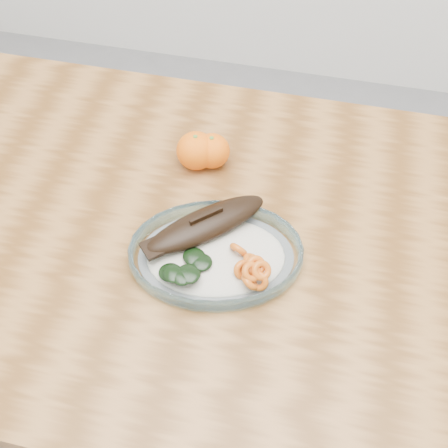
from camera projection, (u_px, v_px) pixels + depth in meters
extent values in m
plane|color=slate|center=(215.00, 397.00, 1.55)|extent=(3.00, 3.00, 0.00)
cube|color=brown|center=(209.00, 240.00, 0.98)|extent=(1.20, 0.80, 0.04)
cylinder|color=brown|center=(52.00, 190.00, 1.55)|extent=(0.06, 0.06, 0.71)
ellipsoid|color=white|center=(216.00, 257.00, 0.93)|extent=(0.58, 0.48, 0.01)
torus|color=#91CBE1|center=(216.00, 254.00, 0.92)|extent=(0.62, 0.62, 0.03)
ellipsoid|color=silver|center=(216.00, 251.00, 0.91)|extent=(0.52, 0.42, 0.02)
ellipsoid|color=black|center=(206.00, 218.00, 0.92)|extent=(0.20, 0.20, 0.04)
ellipsoid|color=black|center=(206.00, 221.00, 0.93)|extent=(0.17, 0.17, 0.02)
cube|color=black|center=(154.00, 241.00, 0.89)|extent=(0.06, 0.06, 0.01)
cube|color=black|center=(206.00, 212.00, 0.91)|extent=(0.05, 0.05, 0.02)
torus|color=#BF500E|center=(253.00, 255.00, 0.88)|extent=(0.05, 0.05, 0.03)
torus|color=#BF500E|center=(259.00, 276.00, 0.86)|extent=(0.04, 0.03, 0.04)
torus|color=#BF500E|center=(250.00, 276.00, 0.86)|extent=(0.04, 0.04, 0.04)
torus|color=#BF500E|center=(239.00, 244.00, 0.90)|extent=(0.04, 0.03, 0.04)
torus|color=#BF500E|center=(243.00, 264.00, 0.87)|extent=(0.04, 0.04, 0.04)
torus|color=#BF500E|center=(250.00, 263.00, 0.87)|extent=(0.04, 0.04, 0.03)
torus|color=#BF500E|center=(262.00, 265.00, 0.86)|extent=(0.04, 0.04, 0.03)
torus|color=#BF500E|center=(256.00, 260.00, 0.86)|extent=(0.04, 0.04, 0.04)
torus|color=#BF500E|center=(252.00, 266.00, 0.85)|extent=(0.04, 0.04, 0.04)
ellipsoid|color=black|center=(194.00, 251.00, 0.89)|extent=(0.05, 0.05, 0.01)
ellipsoid|color=black|center=(169.00, 267.00, 0.87)|extent=(0.04, 0.04, 0.01)
ellipsoid|color=black|center=(190.00, 270.00, 0.87)|extent=(0.05, 0.05, 0.01)
ellipsoid|color=black|center=(201.00, 257.00, 0.88)|extent=(0.04, 0.04, 0.01)
ellipsoid|color=black|center=(173.00, 268.00, 0.86)|extent=(0.05, 0.05, 0.01)
ellipsoid|color=black|center=(188.00, 268.00, 0.86)|extent=(0.05, 0.05, 0.01)
ellipsoid|color=black|center=(179.00, 271.00, 0.86)|extent=(0.04, 0.04, 0.01)
sphere|color=#FF4505|center=(196.00, 151.00, 1.04)|extent=(0.07, 0.07, 0.07)
sphere|color=#FF4505|center=(212.00, 151.00, 1.04)|extent=(0.07, 0.07, 0.07)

